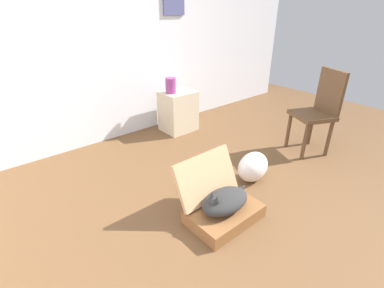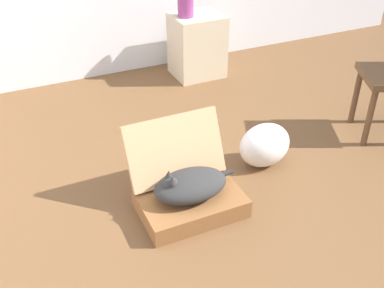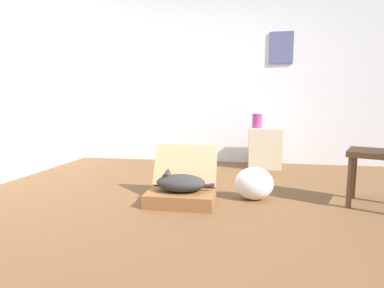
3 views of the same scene
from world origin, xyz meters
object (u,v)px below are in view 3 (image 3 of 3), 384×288
Objects in this scene: cat at (180,183)px; side_table at (264,148)px; plastic_bag_white at (254,184)px; vase_tall at (257,121)px; suitcase_base at (181,197)px.

side_table reaches higher than cat.
plastic_bag_white is at bearing -97.98° from side_table.
vase_tall is (0.10, 1.52, 0.51)m from plastic_bag_white.
plastic_bag_white is 1.60m from vase_tall.
suitcase_base is at bearing -4.25° from cat.
vase_tall reaches higher than plastic_bag_white.
side_table is at bearing -2.00° from vase_tall.
suitcase_base is at bearing -113.25° from vase_tall.
cat is at bearing -160.62° from plastic_bag_white.
plastic_bag_white is 1.78× the size of vase_tall.
vase_tall is (0.75, 1.75, 0.61)m from suitcase_base.
vase_tall is (-0.11, 0.00, 0.38)m from side_table.
cat reaches higher than suitcase_base.
side_table reaches higher than plastic_bag_white.
suitcase_base is at bearing -160.42° from plastic_bag_white.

